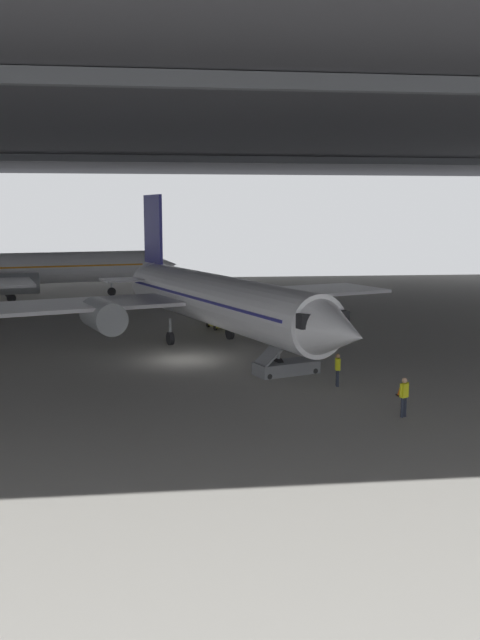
% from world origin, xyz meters
% --- Properties ---
extents(ground_plane, '(110.00, 110.00, 0.00)m').
position_xyz_m(ground_plane, '(0.00, 0.00, 0.00)').
color(ground_plane, gray).
extents(hangar_structure, '(121.00, 99.00, 15.97)m').
position_xyz_m(hangar_structure, '(-0.11, 13.75, 15.32)').
color(hangar_structure, '#4C4F54').
rests_on(hangar_structure, ground_plane).
extents(airplane_main, '(31.21, 31.39, 10.34)m').
position_xyz_m(airplane_main, '(2.02, 4.08, 3.24)').
color(airplane_main, white).
rests_on(airplane_main, ground_plane).
extents(boarding_stairs, '(4.20, 2.69, 4.42)m').
position_xyz_m(boarding_stairs, '(5.63, -4.24, 0.71)').
color(boarding_stairs, slate).
rests_on(boarding_stairs, ground_plane).
extents(crew_worker_near_nose, '(0.48, 0.38, 1.76)m').
position_xyz_m(crew_worker_near_nose, '(9.20, -12.87, 1.02)').
color(crew_worker_near_nose, '#232838').
rests_on(crew_worker_near_nose, ground_plane).
extents(crew_worker_by_stairs, '(0.24, 0.55, 1.73)m').
position_xyz_m(crew_worker_by_stairs, '(7.69, -7.31, 0.99)').
color(crew_worker_by_stairs, '#232838').
rests_on(crew_worker_by_stairs, ground_plane).
extents(airplane_distant, '(31.59, 31.11, 10.22)m').
position_xyz_m(airplane_distant, '(-15.20, 31.95, 3.22)').
color(airplane_distant, white).
rests_on(airplane_distant, ground_plane).
extents(traffic_cone_orange, '(0.36, 0.36, 0.60)m').
position_xyz_m(traffic_cone_orange, '(10.30, -9.44, 0.29)').
color(traffic_cone_orange, black).
rests_on(traffic_cone_orange, ground_plane).
extents(baggage_tug, '(1.81, 2.45, 0.90)m').
position_xyz_m(baggage_tug, '(3.09, 11.40, 0.53)').
color(baggage_tug, yellow).
rests_on(baggage_tug, ground_plane).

